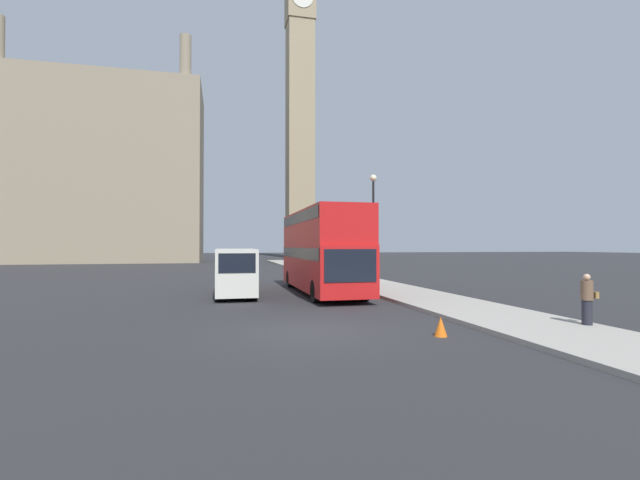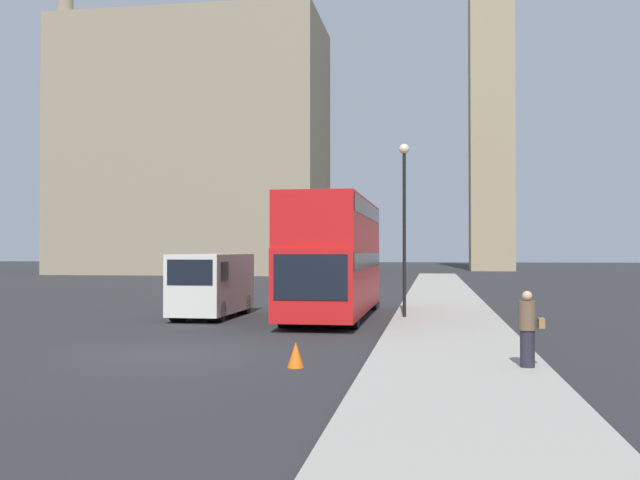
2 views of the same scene
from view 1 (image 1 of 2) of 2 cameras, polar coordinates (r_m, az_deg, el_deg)
ground_plane at (r=12.95m, az=-1.75°, el=-12.06°), size 300.00×300.00×0.00m
sidewalk_strip at (r=15.77m, az=23.96°, el=-9.68°), size 3.75×120.00×0.15m
clock_tower at (r=97.87m, az=-2.69°, el=19.39°), size 5.96×6.13×70.91m
building_block_distant at (r=75.82m, az=-26.65°, el=8.05°), size 29.11×14.16×34.27m
red_double_decker_bus at (r=22.95m, az=0.20°, el=-1.05°), size 2.62×10.61×4.38m
white_van at (r=21.76m, az=-11.22°, el=-4.09°), size 1.94×5.13×2.38m
pedestrian at (r=15.32m, az=32.06°, el=-6.71°), size 0.50×0.34×1.54m
street_lamp at (r=22.95m, az=7.13°, el=3.30°), size 0.36×0.36×6.19m
traffic_cone at (r=12.64m, az=15.80°, el=-11.04°), size 0.36×0.36×0.55m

